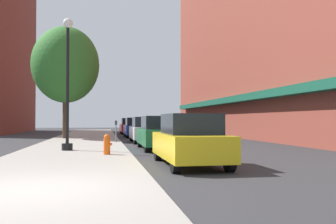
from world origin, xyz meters
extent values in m
plane|color=#2D2D30|center=(4.00, 18.00, 0.00)|extent=(90.00, 90.00, 0.00)
cube|color=gray|center=(0.00, 19.00, 0.06)|extent=(4.80, 50.00, 0.12)
cube|color=#144C38|center=(11.65, 22.00, 3.10)|extent=(0.90, 34.00, 0.50)
cylinder|color=black|center=(-0.30, 9.29, 0.27)|extent=(0.48, 0.48, 0.30)
cylinder|color=black|center=(-0.30, 9.29, 3.02)|extent=(0.14, 0.14, 5.20)
sphere|color=silver|center=(-0.30, 9.29, 5.80)|extent=(0.44, 0.44, 0.44)
cylinder|color=#E05614|center=(1.42, 6.99, 0.43)|extent=(0.26, 0.26, 0.62)
sphere|color=#E05614|center=(1.42, 6.99, 0.79)|extent=(0.24, 0.24, 0.24)
cylinder|color=#E05614|center=(1.56, 6.99, 0.52)|extent=(0.12, 0.10, 0.10)
cylinder|color=slate|center=(2.05, 14.62, 0.65)|extent=(0.06, 0.06, 1.05)
cube|color=#33383D|center=(2.05, 14.62, 1.30)|extent=(0.14, 0.09, 0.26)
cylinder|color=#422D1E|center=(-1.45, 20.28, 1.92)|extent=(0.40, 0.40, 3.59)
ellipsoid|color=#2D6B28|center=(-1.45, 20.28, 5.55)|extent=(4.90, 4.90, 5.64)
cylinder|color=black|center=(3.22, 5.60, 0.32)|extent=(0.22, 0.64, 0.64)
cylinder|color=black|center=(4.78, 5.60, 0.32)|extent=(0.22, 0.64, 0.64)
cylinder|color=black|center=(3.22, 2.40, 0.32)|extent=(0.22, 0.64, 0.64)
cylinder|color=black|center=(4.78, 2.40, 0.32)|extent=(0.22, 0.64, 0.64)
cube|color=gold|center=(4.00, 4.00, 0.64)|extent=(1.80, 4.30, 0.76)
cube|color=black|center=(4.00, 3.85, 1.34)|extent=(1.56, 2.20, 0.64)
cylinder|color=black|center=(3.22, 12.03, 0.32)|extent=(0.22, 0.64, 0.64)
cylinder|color=black|center=(4.78, 12.03, 0.32)|extent=(0.22, 0.64, 0.64)
cylinder|color=black|center=(3.22, 8.83, 0.32)|extent=(0.22, 0.64, 0.64)
cylinder|color=black|center=(4.78, 8.83, 0.32)|extent=(0.22, 0.64, 0.64)
cube|color=#196638|center=(4.00, 10.43, 0.64)|extent=(1.80, 4.30, 0.76)
cube|color=black|center=(4.00, 10.28, 1.34)|extent=(1.56, 2.20, 0.64)
cylinder|color=black|center=(3.22, 17.70, 0.32)|extent=(0.22, 0.64, 0.64)
cylinder|color=black|center=(4.78, 17.70, 0.32)|extent=(0.22, 0.64, 0.64)
cylinder|color=black|center=(3.22, 14.50, 0.32)|extent=(0.22, 0.64, 0.64)
cylinder|color=black|center=(4.78, 14.50, 0.32)|extent=(0.22, 0.64, 0.64)
cube|color=silver|center=(4.00, 16.10, 0.64)|extent=(1.80, 4.30, 0.76)
cube|color=black|center=(4.00, 15.95, 1.34)|extent=(1.56, 2.20, 0.64)
cylinder|color=black|center=(3.22, 24.88, 0.32)|extent=(0.22, 0.64, 0.64)
cylinder|color=black|center=(4.78, 24.88, 0.32)|extent=(0.22, 0.64, 0.64)
cylinder|color=black|center=(3.22, 21.68, 0.32)|extent=(0.22, 0.64, 0.64)
cylinder|color=black|center=(4.78, 21.68, 0.32)|extent=(0.22, 0.64, 0.64)
cube|color=#1E389E|center=(4.00, 23.28, 0.64)|extent=(1.80, 4.30, 0.76)
cube|color=black|center=(4.00, 23.13, 1.34)|extent=(1.56, 2.20, 0.64)
cylinder|color=black|center=(3.22, 32.24, 0.32)|extent=(0.22, 0.64, 0.64)
cylinder|color=black|center=(4.78, 32.24, 0.32)|extent=(0.22, 0.64, 0.64)
cylinder|color=black|center=(3.22, 29.04, 0.32)|extent=(0.22, 0.64, 0.64)
cylinder|color=black|center=(4.78, 29.04, 0.32)|extent=(0.22, 0.64, 0.64)
cube|color=red|center=(4.00, 30.64, 0.64)|extent=(1.80, 4.30, 0.76)
cube|color=black|center=(4.00, 30.49, 1.34)|extent=(1.56, 2.20, 0.64)
camera|label=1|loc=(1.24, -7.38, 1.47)|focal=38.78mm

